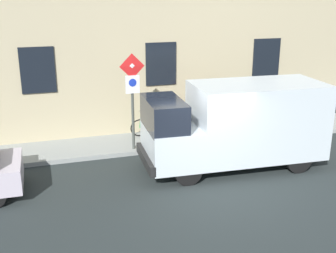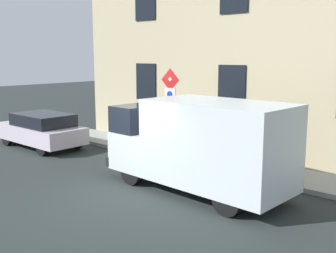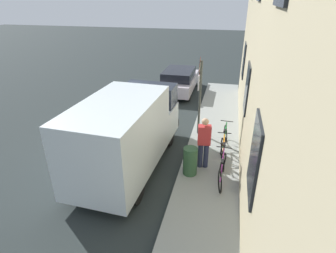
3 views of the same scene
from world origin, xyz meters
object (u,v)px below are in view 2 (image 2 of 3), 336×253
at_px(sign_post_stacked, 171,100).
at_px(bicycle_purple, 263,154).
at_px(delivery_van, 200,143).
at_px(parked_hatchback, 42,129).
at_px(bicycle_orange, 236,150).
at_px(pedestrian, 237,138).
at_px(bicycle_green, 212,146).
at_px(litter_bin, 243,157).

height_order(sign_post_stacked, bicycle_purple, sign_post_stacked).
distance_m(delivery_van, parked_hatchback, 8.01).
xyz_separation_m(parked_hatchback, bicycle_orange, (2.87, -7.28, -0.22)).
xyz_separation_m(sign_post_stacked, bicycle_orange, (1.11, -1.98, -1.63)).
height_order(sign_post_stacked, pedestrian, sign_post_stacked).
bearing_deg(bicycle_green, bicycle_purple, -176.58).
bearing_deg(delivery_van, sign_post_stacked, -32.69).
bearing_deg(pedestrian, sign_post_stacked, 3.61).
bearing_deg(bicycle_purple, delivery_van, 86.21).
bearing_deg(bicycle_purple, litter_bin, 83.41).
xyz_separation_m(pedestrian, litter_bin, (-0.35, -0.47, -0.48)).
bearing_deg(bicycle_green, parked_hatchback, 27.93).
height_order(sign_post_stacked, parked_hatchback, sign_post_stacked).
relative_size(bicycle_purple, bicycle_green, 1.00).
xyz_separation_m(bicycle_purple, litter_bin, (-0.97, 0.14, 0.08)).
height_order(parked_hatchback, bicycle_orange, parked_hatchback).
xyz_separation_m(sign_post_stacked, bicycle_purple, (1.11, -2.97, -1.63)).
relative_size(bicycle_purple, litter_bin, 1.90).
bearing_deg(parked_hatchback, bicycle_green, -155.32).
xyz_separation_m(parked_hatchback, bicycle_green, (2.87, -6.29, -0.22)).
distance_m(bicycle_purple, litter_bin, 0.98).
bearing_deg(sign_post_stacked, delivery_van, -125.56).
bearing_deg(parked_hatchback, sign_post_stacked, -161.44).
relative_size(delivery_van, bicycle_green, 3.16).
relative_size(parked_hatchback, bicycle_orange, 2.34).
bearing_deg(litter_bin, bicycle_green, 62.21).
height_order(parked_hatchback, bicycle_green, parked_hatchback).
relative_size(sign_post_stacked, litter_bin, 3.30).
bearing_deg(bicycle_purple, parked_hatchback, 20.71).
relative_size(parked_hatchback, pedestrian, 2.33).
relative_size(delivery_van, bicycle_orange, 3.16).
height_order(delivery_van, pedestrian, delivery_van).
bearing_deg(pedestrian, delivery_van, 89.66).
bearing_deg(bicycle_green, sign_post_stacked, 51.58).
bearing_deg(bicycle_orange, pedestrian, 119.44).
distance_m(bicycle_orange, pedestrian, 0.92).
bearing_deg(bicycle_purple, bicycle_orange, 1.61).
xyz_separation_m(delivery_van, pedestrian, (2.40, 0.32, -0.26)).
bearing_deg(parked_hatchback, bicycle_orange, -158.33).
bearing_deg(parked_hatchback, litter_bin, -166.67).
xyz_separation_m(delivery_van, litter_bin, (2.05, -0.15, -0.74)).
height_order(parked_hatchback, pedestrian, pedestrian).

